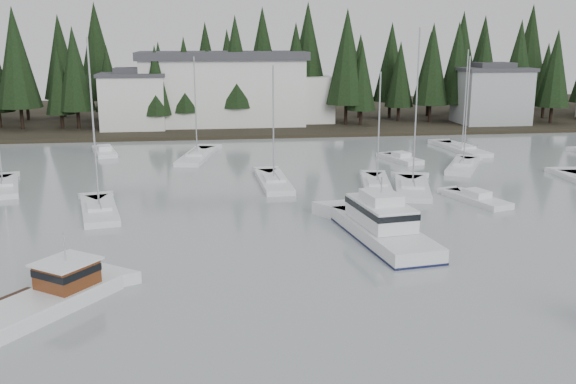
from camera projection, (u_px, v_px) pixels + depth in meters
name	position (u px, v px, depth m)	size (l,w,h in m)	color
far_shore_land	(249.00, 115.00, 113.36)	(240.00, 54.00, 1.00)	black
conifer_treeline	(254.00, 123.00, 102.77)	(200.00, 22.00, 20.00)	black
house_west	(133.00, 100.00, 92.64)	(9.54, 7.42, 8.75)	silver
house_east_a	(491.00, 94.00, 98.46)	(10.60, 8.48, 9.25)	#999EA0
harbor_inn	(236.00, 89.00, 97.50)	(29.50, 11.50, 10.90)	silver
lobster_boat_brown	(48.00, 300.00, 32.83)	(7.41, 8.59, 4.24)	silver
cabin_cruiser_center	(382.00, 229.00, 44.05)	(5.18, 11.96, 4.97)	silver
sailboat_0	(463.00, 168.00, 67.92)	(6.65, 9.05, 12.18)	silver
sailboat_1	(412.00, 190.00, 58.03)	(5.35, 9.73, 14.90)	silver
sailboat_2	(274.00, 184.00, 60.58)	(2.87, 9.87, 11.62)	silver
sailboat_3	(100.00, 212.00, 50.62)	(4.31, 9.06, 14.11)	silver
sailboat_6	(197.00, 158.00, 73.58)	(4.98, 11.27, 11.98)	silver
sailboat_7	(3.00, 188.00, 58.64)	(4.83, 9.32, 14.25)	silver
sailboat_10	(462.00, 150.00, 78.20)	(3.73, 10.25, 12.64)	silver
sailboat_12	(377.00, 188.00, 58.95)	(4.20, 9.90, 11.12)	silver
runabout_1	(476.00, 200.00, 54.08)	(4.11, 6.84, 1.42)	silver
runabout_3	(105.00, 153.00, 76.05)	(3.78, 6.82, 1.42)	silver
runabout_4	(401.00, 160.00, 71.74)	(3.89, 6.08, 1.42)	silver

